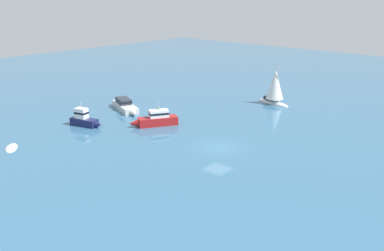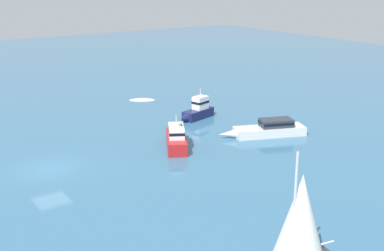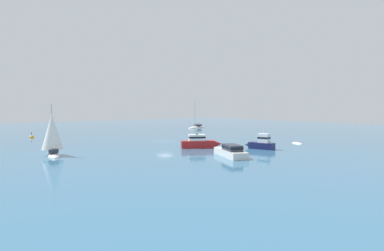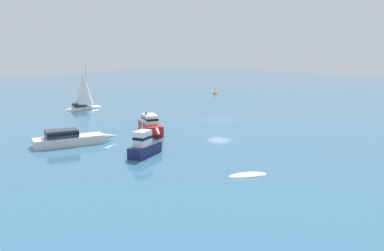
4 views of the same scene
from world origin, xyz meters
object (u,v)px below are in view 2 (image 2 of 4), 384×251
at_px(sailboat, 301,230).
at_px(skiff, 142,100).
at_px(powerboat, 176,138).
at_px(powerboat_1, 197,111).
at_px(cabin_cruiser, 269,129).

bearing_deg(sailboat, skiff, -97.21).
xyz_separation_m(powerboat, powerboat_1, (-6.46, -5.98, 0.03)).
height_order(cabin_cruiser, powerboat, powerboat).
height_order(powerboat, sailboat, sailboat).
bearing_deg(cabin_cruiser, powerboat_1, -53.74).
distance_m(cabin_cruiser, powerboat, 8.82).
distance_m(cabin_cruiser, powerboat_1, 8.45).
bearing_deg(powerboat, powerboat_1, -17.17).
bearing_deg(sailboat, cabin_cruiser, -119.12).
bearing_deg(powerboat, sailboat, -165.57).
xyz_separation_m(cabin_cruiser, sailboat, (13.88, 16.90, 1.69)).
bearing_deg(skiff, powerboat_1, 127.67).
xyz_separation_m(powerboat_1, sailboat, (11.81, 25.09, 1.47)).
distance_m(cabin_cruiser, skiff, 18.31).
relative_size(powerboat_1, sailboat, 0.67).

